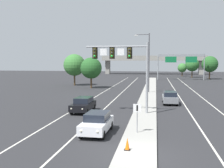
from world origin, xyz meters
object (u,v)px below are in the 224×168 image
Objects in this scene: street_lamp_median at (148,59)px; car_oncoming_white at (97,123)px; car_oncoming_black at (83,104)px; traffic_cone_median_nose at (127,144)px; tree_far_right_a at (192,65)px; tree_far_right_c at (182,68)px; highway_sign_gantry at (181,59)px; car_receding_grey at (170,97)px; tree_far_left_a at (91,68)px; tree_far_left_c at (74,65)px; median_sign_post at (137,114)px; overhead_signal_mast at (125,61)px; tree_far_right_b at (210,64)px.

car_oncoming_white is (-2.97, -27.12, -4.97)m from street_lamp_median.
car_oncoming_white is at bearing -68.34° from car_oncoming_black.
car_oncoming_black reaches higher than traffic_cone_median_nose.
tree_far_right_c is at bearing 110.66° from tree_far_right_a.
street_lamp_median is 54.73m from tree_far_right_c.
highway_sign_gantry is (14.78, 53.00, 5.34)m from car_oncoming_black.
car_oncoming_white and car_oncoming_black have the same top height.
highway_sign_gantry is 19.79m from tree_far_right_c.
highway_sign_gantry is at bearing 74.42° from car_oncoming_black.
car_receding_grey is at bearing -74.48° from street_lamp_median.
street_lamp_median is 13.51× the size of traffic_cone_median_nose.
tree_far_right_a is 1.41× the size of tree_far_right_c.
highway_sign_gantry is at bearing 79.39° from car_oncoming_white.
tree_far_left_a is (-19.98, -27.49, -2.12)m from highway_sign_gantry.
car_oncoming_black is 74.42m from tree_far_right_c.
traffic_cone_median_nose is (2.72, -4.00, -0.31)m from car_oncoming_white.
street_lamp_median is 1.42× the size of tree_far_left_c.
street_lamp_median is at bearing 90.13° from median_sign_post.
car_oncoming_white is at bearing -99.63° from tree_far_right_c.
car_oncoming_white is 0.96× the size of tree_far_right_c.
car_oncoming_white is at bearing -100.61° from highway_sign_gantry.
overhead_signal_mast is 27.66m from tree_far_left_a.
tree_far_left_a is 0.89× the size of tree_far_right_b.
tree_far_right_b reaches higher than tree_far_left_a.
traffic_cone_median_nose is at bearing -55.78° from car_oncoming_white.
street_lamp_median is at bearing -105.85° from tree_far_right_a.
traffic_cone_median_nose is 0.06× the size of highway_sign_gantry.
tree_far_left_a is 51.91m from tree_far_right_c.
car_receding_grey is (3.16, 15.41, -0.77)m from median_sign_post.
car_oncoming_white is at bearing -70.86° from tree_far_left_c.
median_sign_post is 0.33× the size of tree_far_right_a.
median_sign_post reaches higher than traffic_cone_median_nose.
car_oncoming_black is at bearing 127.73° from median_sign_post.
tree_far_right_c reaches higher than median_sign_post.
highway_sign_gantry reaches higher than tree_far_right_a.
car_oncoming_black is 32.83m from tree_far_left_c.
tree_far_right_c reaches higher than traffic_cone_median_nose.
highway_sign_gantry is 33.45m from tree_far_left_c.
tree_far_left_c is (-25.10, -22.06, -1.58)m from highway_sign_gantry.
street_lamp_median is at bearing 84.90° from overhead_signal_mast.
traffic_cone_median_nose is at bearing -69.30° from tree_far_left_c.
overhead_signal_mast is at bearing 96.97° from traffic_cone_median_nose.
highway_sign_gantry is at bearing 82.13° from median_sign_post.
highway_sign_gantry is (8.45, 61.18, 4.58)m from median_sign_post.
tree_far_left_a is (-14.69, 18.28, 3.23)m from car_receding_grey.
tree_far_right_b reaches higher than median_sign_post.
tree_far_right_a is (-4.00, 8.49, -0.24)m from tree_far_right_b.
overhead_signal_mast reaches higher than tree_far_left_a.
tree_far_right_a reaches higher than traffic_cone_median_nose.
car_oncoming_black is 6.09× the size of traffic_cone_median_nose.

